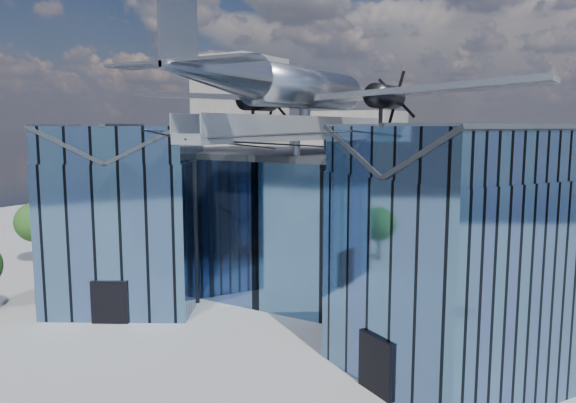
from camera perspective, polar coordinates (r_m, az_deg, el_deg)
The scene contains 4 objects.
ground_plane at distance 33.80m, azimuth -1.81°, elevation -12.58°, with size 120.00×120.00×0.00m, color gray.
museum at distance 37.23m, azimuth 3.06°, elevation -1.86°, with size 32.88×24.50×17.60m.
bg_towers at distance 78.67m, azimuth 19.77°, elevation 5.99°, with size 77.00×24.50×26.00m.
tree_side_w at distance 52.37m, azimuth -24.32°, elevation -1.94°, with size 3.79×3.79×5.28m.
Camera 1 is at (17.37, -26.53, 11.70)m, focal length 35.00 mm.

